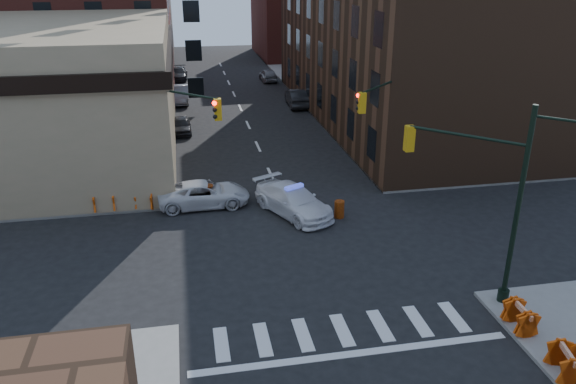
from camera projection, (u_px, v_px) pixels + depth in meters
name	position (u px, v px, depth m)	size (l,w,h in m)	color
ground	(304.00, 246.00, 27.12)	(140.00, 140.00, 0.00)	black
sidewalk_ne	(447.00, 87.00, 60.80)	(34.00, 54.50, 0.15)	gray
bank_building	(3.00, 95.00, 37.45)	(22.00, 22.00, 9.00)	#9A8465
commercial_row_ne	(399.00, 35.00, 47.12)	(14.00, 34.00, 14.00)	#462C1C
filler_ne	(314.00, 12.00, 79.91)	(16.00, 16.00, 12.00)	maroon
signal_pole_se	(490.00, 192.00, 21.39)	(5.40, 5.27, 8.00)	black
signal_pole_nw	(173.00, 135.00, 29.30)	(3.58, 3.67, 8.00)	black
signal_pole_ne	(386.00, 124.00, 31.33)	(3.67, 3.58, 8.00)	black
tree_ne_near	(324.00, 72.00, 50.69)	(3.00, 3.00, 4.85)	black
tree_ne_far	(305.00, 58.00, 57.95)	(3.00, 3.00, 4.85)	black
police_car	(293.00, 201.00, 30.32)	(2.15, 5.29, 1.53)	white
pickup	(204.00, 194.00, 31.35)	(2.34, 5.08, 1.41)	silver
parked_car_wnear	(181.00, 125.00, 44.70)	(1.50, 3.73, 1.27)	black
parked_car_wfar	(180.00, 94.00, 54.20)	(1.70, 4.87, 1.60)	gray
parked_car_wdeep	(179.00, 74.00, 64.86)	(1.90, 4.68, 1.36)	black
parked_car_enear	(297.00, 97.00, 52.90)	(1.75, 5.01, 1.65)	black
parked_car_efar	(268.00, 75.00, 64.00)	(1.65, 4.11, 1.40)	gray
pedestrian_a	(140.00, 181.00, 32.05)	(0.69, 0.45, 1.90)	black
pedestrian_b	(65.00, 186.00, 31.36)	(0.92, 0.72, 1.89)	black
pedestrian_c	(77.00, 184.00, 31.86)	(1.03, 0.43, 1.75)	#1E222D
barrel_road	(339.00, 209.00, 29.99)	(0.53, 0.53, 0.94)	red
barrel_bank	(208.00, 194.00, 31.82)	(0.59, 0.59, 1.05)	red
barricade_se_a	(519.00, 316.00, 20.72)	(1.28, 0.64, 0.96)	#C25909
barricade_se_b	(521.00, 318.00, 20.57)	(1.29, 0.64, 0.96)	#CD6209
barricade_se_c	(565.00, 362.00, 18.28)	(1.34, 0.67, 1.01)	#E7420A
barricade_nw_a	(145.00, 201.00, 30.75)	(1.14, 0.57, 0.86)	red
barricade_nw_b	(105.00, 202.00, 30.41)	(1.34, 0.67, 1.01)	orange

